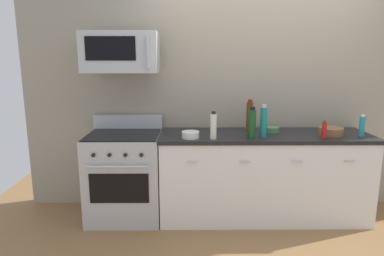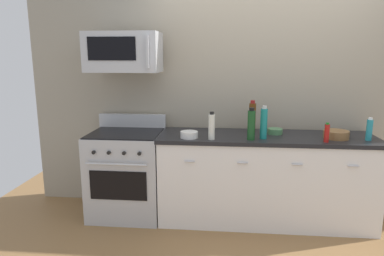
# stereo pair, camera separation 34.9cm
# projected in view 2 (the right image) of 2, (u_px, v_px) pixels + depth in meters

# --- Properties ---
(ground_plane) EXTENTS (6.33, 6.33, 0.00)m
(ground_plane) POSITION_uv_depth(u_px,v_px,m) (263.00, 219.00, 3.67)
(ground_plane) COLOR olive
(back_wall) EXTENTS (5.28, 0.10, 2.70)m
(back_wall) POSITION_uv_depth(u_px,v_px,m) (264.00, 89.00, 3.80)
(back_wall) COLOR #9E937F
(back_wall) RESTS_ON ground_plane
(counter_unit) EXTENTS (2.19, 0.66, 0.92)m
(counter_unit) POSITION_uv_depth(u_px,v_px,m) (265.00, 178.00, 3.58)
(counter_unit) COLOR white
(counter_unit) RESTS_ON ground_plane
(range_oven) EXTENTS (0.76, 0.69, 1.07)m
(range_oven) POSITION_uv_depth(u_px,v_px,m) (127.00, 173.00, 3.72)
(range_oven) COLOR #B7BABF
(range_oven) RESTS_ON ground_plane
(microwave) EXTENTS (0.74, 0.44, 0.40)m
(microwave) POSITION_uv_depth(u_px,v_px,m) (124.00, 52.00, 3.50)
(microwave) COLOR #B7BABF
(bottle_hot_sauce_red) EXTENTS (0.05, 0.05, 0.19)m
(bottle_hot_sauce_red) POSITION_uv_depth(u_px,v_px,m) (327.00, 133.00, 3.20)
(bottle_hot_sauce_red) COLOR #B21914
(bottle_hot_sauce_red) RESTS_ON countertop_slab
(bottle_sparkling_teal) EXTENTS (0.07, 0.07, 0.32)m
(bottle_sparkling_teal) POSITION_uv_depth(u_px,v_px,m) (264.00, 123.00, 3.32)
(bottle_sparkling_teal) COLOR #197F7A
(bottle_sparkling_teal) RESTS_ON countertop_slab
(bottle_dish_soap) EXTENTS (0.06, 0.06, 0.22)m
(bottle_dish_soap) POSITION_uv_depth(u_px,v_px,m) (369.00, 130.00, 3.27)
(bottle_dish_soap) COLOR teal
(bottle_dish_soap) RESTS_ON countertop_slab
(bottle_wine_green) EXTENTS (0.07, 0.07, 0.31)m
(bottle_wine_green) POSITION_uv_depth(u_px,v_px,m) (251.00, 125.00, 3.28)
(bottle_wine_green) COLOR #19471E
(bottle_wine_green) RESTS_ON countertop_slab
(bottle_vinegar_white) EXTENTS (0.06, 0.06, 0.27)m
(bottle_vinegar_white) POSITION_uv_depth(u_px,v_px,m) (212.00, 126.00, 3.29)
(bottle_vinegar_white) COLOR silver
(bottle_vinegar_white) RESTS_ON countertop_slab
(bottle_wine_amber) EXTENTS (0.07, 0.07, 0.34)m
(bottle_wine_amber) POSITION_uv_depth(u_px,v_px,m) (252.00, 117.00, 3.61)
(bottle_wine_amber) COLOR #59330F
(bottle_wine_amber) RESTS_ON countertop_slab
(bowl_green_glaze) EXTENTS (0.16, 0.16, 0.06)m
(bowl_green_glaze) POSITION_uv_depth(u_px,v_px,m) (275.00, 131.00, 3.56)
(bowl_green_glaze) COLOR #477A4C
(bowl_green_glaze) RESTS_ON countertop_slab
(bowl_wooden_salad) EXTENTS (0.24, 0.24, 0.08)m
(bowl_wooden_salad) POSITION_uv_depth(u_px,v_px,m) (336.00, 134.00, 3.36)
(bowl_wooden_salad) COLOR brown
(bowl_wooden_salad) RESTS_ON countertop_slab
(bowl_white_ceramic) EXTENTS (0.17, 0.17, 0.07)m
(bowl_white_ceramic) POSITION_uv_depth(u_px,v_px,m) (189.00, 134.00, 3.38)
(bowl_white_ceramic) COLOR white
(bowl_white_ceramic) RESTS_ON countertop_slab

